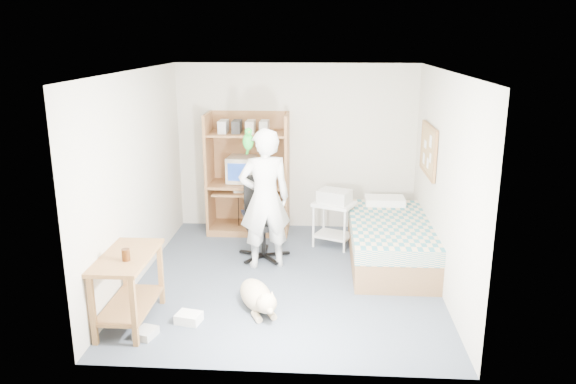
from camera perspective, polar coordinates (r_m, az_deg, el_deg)
The scene contains 21 objects.
floor at distance 6.98m, azimuth -0.05°, elevation -8.76°, with size 4.00×4.00×0.00m, color #44505D.
wall_back at distance 8.52m, azimuth 0.84°, elevation 4.55°, with size 3.60×0.02×2.50m, color beige.
wall_right at distance 6.70m, azimuth 15.51°, elevation 0.93°, with size 0.02×4.00×2.50m, color beige.
wall_left at distance 6.92m, azimuth -15.10°, elevation 1.42°, with size 0.02×4.00×2.50m, color beige.
ceiling at distance 6.37m, azimuth -0.05°, elevation 12.18°, with size 3.60×4.00×0.02m, color white.
computer_hutch at distance 8.42m, azimuth -4.03°, elevation 1.39°, with size 1.20×0.63×1.80m.
bed at distance 7.48m, azimuth 10.29°, elevation -4.94°, with size 1.02×2.02×0.66m.
side_desk at distance 6.00m, azimuth -15.93°, elevation -8.45°, with size 0.50×1.00×0.75m.
corkboard at distance 7.51m, azimuth 14.08°, elevation 4.15°, with size 0.04×0.94×0.66m.
office_chair at distance 7.52m, azimuth -2.60°, elevation -3.79°, with size 0.61×0.62×1.08m.
person at distance 7.06m, azimuth -2.38°, elevation -0.70°, with size 0.66×0.43×1.80m, color white.
parrot at distance 6.93m, azimuth -4.07°, elevation 5.29°, with size 0.13×0.23×0.36m.
dog at distance 6.19m, azimuth -3.11°, elevation -10.55°, with size 0.55×0.89×0.36m.
printer_cart at distance 7.90m, azimuth 4.69°, elevation -2.57°, with size 0.66×0.60×0.64m.
printer at distance 7.81m, azimuth 4.74°, elevation -0.45°, with size 0.42×0.32×0.18m, color beige.
crt_monitor at distance 8.41m, azimuth -4.73°, elevation 2.33°, with size 0.43×0.45×0.38m.
keyboard at distance 8.30m, azimuth -3.93°, elevation 0.11°, with size 0.45×0.16×0.03m, color beige.
pencil_cup at distance 8.29m, azimuth -1.53°, elevation 1.20°, with size 0.08×0.08×0.12m, color gold.
drink_glass at distance 5.75m, azimuth -16.14°, elevation -6.15°, with size 0.08×0.08×0.12m, color #3C1E09.
floor_box_a at distance 6.06m, azimuth -10.05°, elevation -12.47°, with size 0.25×0.20×0.10m, color white.
floor_box_b at distance 5.89m, azimuth -14.25°, elevation -13.73°, with size 0.18×0.22×0.08m, color #B5B6B0.
Camera 1 is at (0.42, -6.35, 2.88)m, focal length 35.00 mm.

